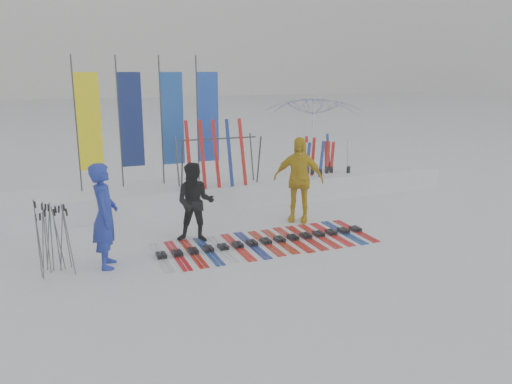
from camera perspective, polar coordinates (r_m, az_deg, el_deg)
name	(u,v)px	position (r m, az deg, el deg)	size (l,w,h in m)	color
ground	(279,266)	(9.09, 2.66, -8.48)	(120.00, 120.00, 0.00)	white
snow_bank	(206,194)	(13.12, -5.75, -0.17)	(14.00, 1.60, 0.60)	white
person_blue	(105,216)	(9.18, -16.90, -2.62)	(0.69, 0.45, 1.89)	#1B2E9D
person_black	(195,203)	(10.21, -6.98, -1.20)	(0.80, 0.62, 1.64)	black
person_yellow	(298,180)	(11.54, 4.86, 1.43)	(1.16, 0.48, 1.98)	gold
tent_canopy	(314,138)	(15.83, 6.59, 6.13)	(2.99, 3.04, 2.74)	white
ski_row	(266,242)	(10.23, 1.14, -5.69)	(4.46, 1.70, 0.07)	silver
pole_cluster	(52,239)	(9.33, -22.27, -5.00)	(0.59, 0.65, 1.25)	#595B60
feather_flags	(151,120)	(12.77, -11.95, 8.08)	(3.55, 0.18, 3.20)	#383A3F
ski_rack	(218,154)	(12.59, -4.31, 4.31)	(2.04, 0.80, 1.23)	#383A3F
upright_skis	(320,168)	(14.14, 7.27, 2.78)	(1.63, 0.65, 1.69)	navy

